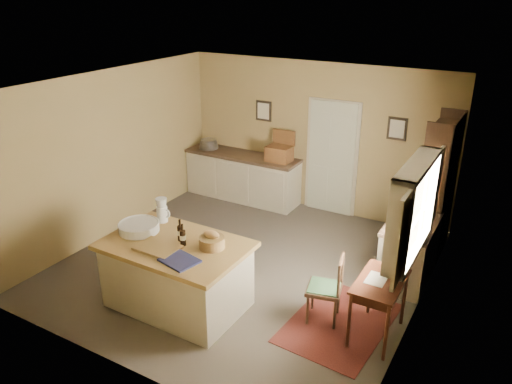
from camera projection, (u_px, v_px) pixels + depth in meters
ground at (244, 265)px, 7.49m from camera, size 5.00×5.00×0.00m
wall_back at (315, 138)px, 8.97m from camera, size 5.00×0.10×2.70m
wall_front at (113, 261)px, 4.97m from camera, size 5.00×0.10×2.70m
wall_left at (112, 154)px, 8.12m from camera, size 0.10×5.00×2.70m
wall_right at (426, 221)px, 5.82m from camera, size 0.10×5.00×2.70m
ceiling at (242, 85)px, 6.45m from camera, size 5.00×5.00×0.00m
door at (332, 157)px, 8.90m from camera, size 0.97×0.06×2.11m
framed_prints at (326, 119)px, 8.72m from camera, size 2.82×0.02×0.38m
window at (417, 210)px, 5.62m from camera, size 0.25×1.99×1.12m
work_island at (177, 273)px, 6.40m from camera, size 1.82×1.20×1.20m
sideboard at (243, 175)px, 9.68m from camera, size 2.28×0.65×1.18m
rug at (339, 323)px, 6.22m from camera, size 1.21×1.67×0.01m
writing_desk at (380, 288)px, 5.76m from camera, size 0.51×0.83×0.82m
desk_chair at (324, 289)px, 6.13m from camera, size 0.50×0.50×0.88m
right_cabinet at (409, 251)px, 6.98m from camera, size 0.63×1.14×0.99m
shelving_unit at (441, 188)px, 7.43m from camera, size 0.37×0.99×2.19m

